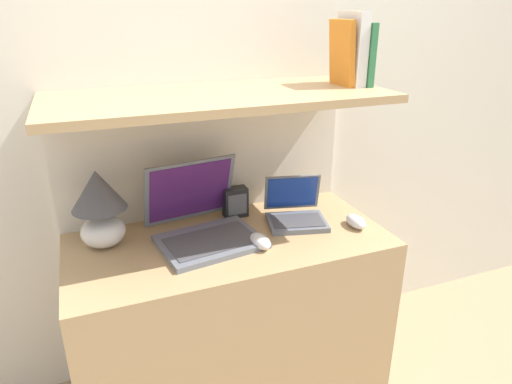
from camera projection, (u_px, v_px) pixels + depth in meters
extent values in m
cube|color=silver|center=(200.00, 94.00, 1.79)|extent=(6.00, 0.05, 2.40)
cube|color=tan|center=(232.00, 320.00, 1.81)|extent=(1.17, 0.55, 0.73)
cube|color=silver|center=(209.00, 233.00, 1.97)|extent=(1.17, 0.04, 1.22)
cube|color=tan|center=(220.00, 98.00, 1.54)|extent=(1.17, 0.49, 0.03)
ellipsoid|color=white|center=(103.00, 231.00, 1.61)|extent=(0.15, 0.15, 0.11)
cylinder|color=tan|center=(101.00, 213.00, 1.59)|extent=(0.02, 0.02, 0.03)
cone|color=#4C4C51|center=(97.00, 190.00, 1.55)|extent=(0.19, 0.19, 0.14)
cube|color=slate|center=(210.00, 242.00, 1.64)|extent=(0.39, 0.32, 0.02)
cube|color=#47474C|center=(212.00, 240.00, 1.62)|extent=(0.33, 0.23, 0.00)
cube|color=slate|center=(190.00, 191.00, 1.73)|extent=(0.36, 0.13, 0.26)
cube|color=#4C1E60|center=(190.00, 191.00, 1.72)|extent=(0.32, 0.11, 0.22)
cube|color=slate|center=(297.00, 222.00, 1.78)|extent=(0.26, 0.22, 0.02)
cube|color=#47474C|center=(297.00, 221.00, 1.77)|extent=(0.22, 0.17, 0.00)
cube|color=slate|center=(292.00, 192.00, 1.85)|extent=(0.23, 0.09, 0.15)
cube|color=navy|center=(292.00, 192.00, 1.85)|extent=(0.20, 0.08, 0.13)
ellipsoid|color=white|center=(260.00, 241.00, 1.62)|extent=(0.07, 0.12, 0.04)
ellipsoid|color=white|center=(356.00, 221.00, 1.77)|extent=(0.06, 0.11, 0.04)
cube|color=black|center=(235.00, 202.00, 1.84)|extent=(0.10, 0.06, 0.12)
cube|color=#59595B|center=(238.00, 205.00, 1.82)|extent=(0.08, 0.00, 0.09)
cube|color=#2D7042|center=(360.00, 54.00, 1.68)|extent=(0.02, 0.18, 0.22)
cube|color=silver|center=(352.00, 49.00, 1.66)|extent=(0.04, 0.16, 0.26)
cube|color=orange|center=(342.00, 53.00, 1.65)|extent=(0.04, 0.14, 0.23)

